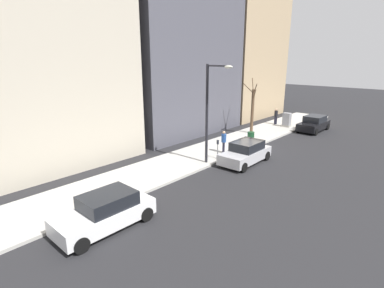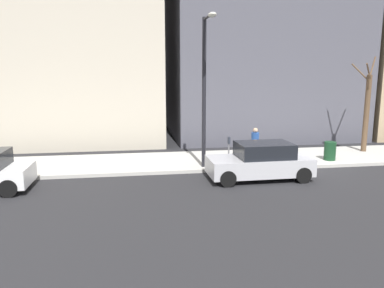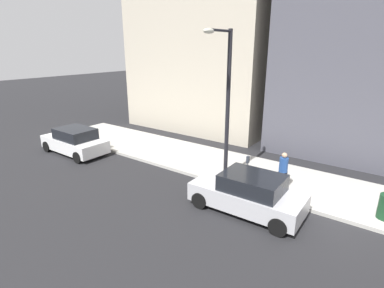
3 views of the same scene
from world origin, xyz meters
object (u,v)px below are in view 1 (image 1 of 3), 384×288
Objects in this scene: trash_bin at (251,137)px; parking_meter at (218,147)px; pedestrian_near_meter at (276,115)px; parked_car_white at (106,212)px; parked_car_black at (314,124)px; office_tower_left at (233,39)px; office_block_center at (157,36)px; utility_box at (287,120)px; streetlamp at (210,106)px; parked_car_silver at (246,153)px; bare_tree at (252,109)px; pedestrian_midblock at (224,141)px.

parking_meter is at bearing 94.96° from trash_bin.
parking_meter is at bearing -158.43° from pedestrian_near_meter.
parked_car_black is at bearing -89.53° from parked_car_white.
office_tower_left is 11.47m from office_block_center.
utility_box is 14.37m from streetlamp.
office_tower_left is (11.77, -15.05, 8.45)m from parked_car_silver.
parked_car_silver is 4.70× the size of trash_bin.
trash_bin is at bearing -84.42° from streetlamp.
streetlamp is at bearing 104.11° from bare_tree.
pedestrian_midblock is at bearing -159.66° from pedestrian_near_meter.
bare_tree is (3.89, -7.20, 1.66)m from parked_car_silver.
parked_car_silver is at bearing -89.59° from parked_car_white.
bare_tree reaches higher than parked_car_white.
trash_bin is at bearing 131.69° from office_tower_left.
trash_bin is (-0.40, 7.66, -0.25)m from utility_box.
office_block_center is at bearing 84.55° from office_tower_left.
bare_tree reaches higher than pedestrian_midblock.
office_tower_left is at bearing -95.45° from office_block_center.
parked_car_white is 0.65× the size of streetlamp.
trash_bin is (-1.70, 2.91, -1.79)m from bare_tree.
parked_car_silver is at bearing -127.69° from streetlamp.
parked_car_silver is 0.23× the size of office_tower_left.
trash_bin is at bearing -81.47° from parked_car_white.
office_block_center reaches higher than pedestrian_near_meter.
parking_meter is 12.87m from utility_box.
office_tower_left is (11.75, -2.52, 8.45)m from parked_car_black.
parked_car_silver is 4.16m from streetlamp.
parking_meter is 0.94× the size of utility_box.
streetlamp is (1.57, -9.00, 3.28)m from parked_car_white.
parked_car_silver is 0.23× the size of office_block_center.
parked_car_black reaches higher than parking_meter.
bare_tree is 3.05× the size of pedestrian_midblock.
pedestrian_midblock is at bearing -78.63° from parked_car_white.
parked_car_silver reaches higher than parking_meter.
parked_car_silver is (-0.02, 12.53, 0.00)m from parked_car_black.
parked_car_white is (0.00, 11.03, 0.00)m from parked_car_silver.
pedestrian_midblock is at bearing 80.10° from parked_car_black.
streetlamp is 20.56m from office_tower_left.
bare_tree is 0.28× the size of office_block_center.
parked_car_white is 29.84m from office_tower_left.
parked_car_silver is at bearing 164.22° from office_block_center.
trash_bin is 16.78m from office_tower_left.
streetlamp is at bearing -158.54° from pedestrian_near_meter.
parked_car_silver is 0.65× the size of streetlamp.
utility_box is at bearing -105.37° from bare_tree.
streetlamp reaches higher than utility_box.
streetlamp is 1.28× the size of bare_tree.
parked_car_silver is 2.96× the size of utility_box.
office_tower_left is (7.88, -7.85, 6.80)m from bare_tree.
pedestrian_near_meter is 14.74m from office_block_center.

